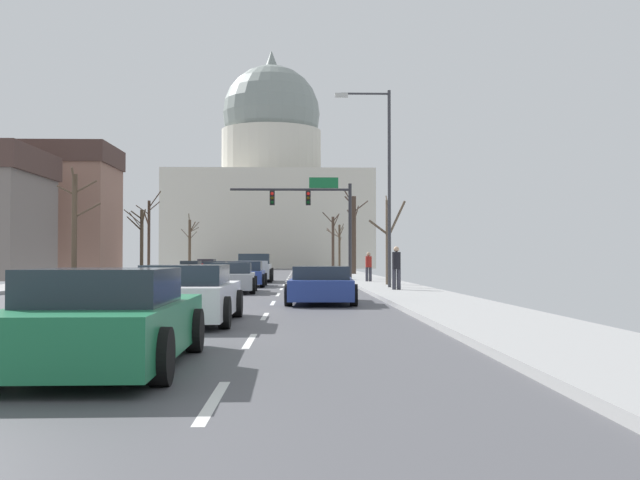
{
  "coord_description": "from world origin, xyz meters",
  "views": [
    {
      "loc": [
        4.34,
        -31.26,
        1.38
      ],
      "look_at": [
        6.08,
        32.45,
        2.99
      ],
      "focal_mm": 41.21,
      "sensor_mm": 36.0,
      "label": 1
    }
  ],
  "objects_px": {
    "sedan_near_04": "(189,295)",
    "sedan_near_05": "(107,321)",
    "street_lamp_right": "(382,171)",
    "sedan_near_02": "(232,278)",
    "sedan_oncoming_01": "(190,268)",
    "sedan_near_03": "(321,285)",
    "sedan_oncoming_00": "(215,270)",
    "pickup_truck_near_00": "(254,269)",
    "pedestrian_01": "(369,265)",
    "pedestrian_00": "(396,266)",
    "sedan_oncoming_02": "(206,266)",
    "signal_gantry": "(316,206)",
    "sedan_near_01": "(245,275)"
  },
  "relations": [
    {
      "from": "sedan_near_04",
      "to": "street_lamp_right",
      "type": "bearing_deg",
      "value": 69.27
    },
    {
      "from": "sedan_near_03",
      "to": "sedan_oncoming_01",
      "type": "distance_m",
      "value": 42.95
    },
    {
      "from": "sedan_near_05",
      "to": "sedan_near_03",
      "type": "bearing_deg",
      "value": 76.71
    },
    {
      "from": "sedan_oncoming_00",
      "to": "pedestrian_00",
      "type": "relative_size",
      "value": 2.73
    },
    {
      "from": "sedan_near_03",
      "to": "sedan_oncoming_02",
      "type": "bearing_deg",
      "value": 100.9
    },
    {
      "from": "sedan_oncoming_02",
      "to": "pedestrian_00",
      "type": "relative_size",
      "value": 2.57
    },
    {
      "from": "pedestrian_00",
      "to": "sedan_near_04",
      "type": "bearing_deg",
      "value": -115.1
    },
    {
      "from": "sedan_near_04",
      "to": "sedan_oncoming_02",
      "type": "height_order",
      "value": "sedan_oncoming_02"
    },
    {
      "from": "street_lamp_right",
      "to": "sedan_oncoming_02",
      "type": "bearing_deg",
      "value": 106.44
    },
    {
      "from": "street_lamp_right",
      "to": "sedan_oncoming_00",
      "type": "bearing_deg",
      "value": 113.9
    },
    {
      "from": "sedan_oncoming_00",
      "to": "pickup_truck_near_00",
      "type": "bearing_deg",
      "value": -70.98
    },
    {
      "from": "pedestrian_00",
      "to": "pedestrian_01",
      "type": "relative_size",
      "value": 1.09
    },
    {
      "from": "sedan_near_03",
      "to": "signal_gantry",
      "type": "bearing_deg",
      "value": 89.19
    },
    {
      "from": "pickup_truck_near_00",
      "to": "sedan_near_03",
      "type": "bearing_deg",
      "value": -80.82
    },
    {
      "from": "street_lamp_right",
      "to": "pedestrian_01",
      "type": "height_order",
      "value": "street_lamp_right"
    },
    {
      "from": "sedan_near_04",
      "to": "sedan_oncoming_02",
      "type": "bearing_deg",
      "value": 96.91
    },
    {
      "from": "pickup_truck_near_00",
      "to": "pedestrian_00",
      "type": "xyz_separation_m",
      "value": [
        6.57,
        -14.42,
        0.35
      ]
    },
    {
      "from": "sedan_oncoming_00",
      "to": "sedan_oncoming_01",
      "type": "xyz_separation_m",
      "value": [
        -3.42,
        10.81,
        0.01
      ]
    },
    {
      "from": "sedan_near_04",
      "to": "pedestrian_00",
      "type": "relative_size",
      "value": 2.73
    },
    {
      "from": "pickup_truck_near_00",
      "to": "pedestrian_01",
      "type": "height_order",
      "value": "pedestrian_01"
    },
    {
      "from": "signal_gantry",
      "to": "sedan_near_04",
      "type": "xyz_separation_m",
      "value": [
        -3.4,
        -31.81,
        -4.18
      ]
    },
    {
      "from": "sedan_near_04",
      "to": "sedan_oncoming_01",
      "type": "bearing_deg",
      "value": 98.43
    },
    {
      "from": "sedan_near_04",
      "to": "sedan_oncoming_02",
      "type": "xyz_separation_m",
      "value": [
        -7.38,
        60.89,
        0.02
      ]
    },
    {
      "from": "sedan_oncoming_02",
      "to": "sedan_oncoming_01",
      "type": "bearing_deg",
      "value": -89.09
    },
    {
      "from": "sedan_oncoming_01",
      "to": "sedan_oncoming_02",
      "type": "xyz_separation_m",
      "value": [
        -0.2,
        12.46,
        0.05
      ]
    },
    {
      "from": "sedan_near_02",
      "to": "sedan_oncoming_01",
      "type": "height_order",
      "value": "sedan_near_02"
    },
    {
      "from": "sedan_near_02",
      "to": "sedan_near_03",
      "type": "bearing_deg",
      "value": -65.09
    },
    {
      "from": "sedan_near_02",
      "to": "sedan_oncoming_01",
      "type": "relative_size",
      "value": 1.08
    },
    {
      "from": "sedan_near_04",
      "to": "sedan_near_05",
      "type": "distance_m",
      "value": 6.44
    },
    {
      "from": "signal_gantry",
      "to": "pedestrian_00",
      "type": "height_order",
      "value": "signal_gantry"
    },
    {
      "from": "sedan_near_03",
      "to": "sedan_oncoming_00",
      "type": "distance_m",
      "value": 31.65
    },
    {
      "from": "sedan_oncoming_02",
      "to": "pedestrian_01",
      "type": "distance_m",
      "value": 39.37
    },
    {
      "from": "street_lamp_right",
      "to": "sedan_near_01",
      "type": "xyz_separation_m",
      "value": [
        -6.25,
        4.75,
        -4.59
      ]
    },
    {
      "from": "sedan_near_05",
      "to": "signal_gantry",
      "type": "bearing_deg",
      "value": 84.83
    },
    {
      "from": "sedan_near_02",
      "to": "pedestrian_01",
      "type": "relative_size",
      "value": 2.93
    },
    {
      "from": "sedan_near_04",
      "to": "sedan_oncoming_01",
      "type": "height_order",
      "value": "sedan_near_04"
    },
    {
      "from": "pickup_truck_near_00",
      "to": "sedan_near_05",
      "type": "relative_size",
      "value": 1.16
    },
    {
      "from": "signal_gantry",
      "to": "sedan_near_05",
      "type": "height_order",
      "value": "signal_gantry"
    },
    {
      "from": "pickup_truck_near_00",
      "to": "sedan_near_03",
      "type": "xyz_separation_m",
      "value": [
        3.39,
        -20.99,
        -0.2
      ]
    },
    {
      "from": "sedan_near_01",
      "to": "sedan_near_05",
      "type": "relative_size",
      "value": 0.91
    },
    {
      "from": "sedan_near_03",
      "to": "pedestrian_00",
      "type": "height_order",
      "value": "pedestrian_00"
    },
    {
      "from": "sedan_oncoming_02",
      "to": "pedestrian_00",
      "type": "height_order",
      "value": "pedestrian_00"
    },
    {
      "from": "sedan_near_01",
      "to": "sedan_oncoming_02",
      "type": "height_order",
      "value": "sedan_oncoming_02"
    },
    {
      "from": "pickup_truck_near_00",
      "to": "sedan_near_01",
      "type": "bearing_deg",
      "value": -89.66
    },
    {
      "from": "sedan_oncoming_00",
      "to": "pedestrian_00",
      "type": "xyz_separation_m",
      "value": [
        9.99,
        -24.33,
        0.54
      ]
    },
    {
      "from": "sedan_near_01",
      "to": "sedan_near_02",
      "type": "height_order",
      "value": "sedan_near_01"
    },
    {
      "from": "signal_gantry",
      "to": "sedan_near_01",
      "type": "bearing_deg",
      "value": -108.08
    },
    {
      "from": "sedan_near_05",
      "to": "pedestrian_00",
      "type": "height_order",
      "value": "pedestrian_00"
    },
    {
      "from": "sedan_near_02",
      "to": "sedan_near_04",
      "type": "relative_size",
      "value": 0.99
    },
    {
      "from": "sedan_near_05",
      "to": "pedestrian_00",
      "type": "xyz_separation_m",
      "value": [
        6.29,
        19.73,
        0.51
      ]
    }
  ]
}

